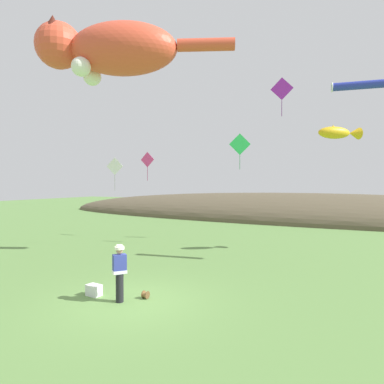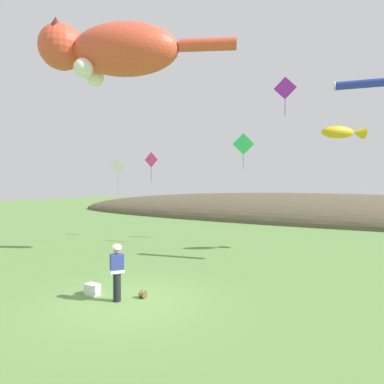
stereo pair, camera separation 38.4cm
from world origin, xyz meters
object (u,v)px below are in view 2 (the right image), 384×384
Objects in this scene: kite_diamond_violet at (285,88)px; kite_diamond_white at (118,167)px; kite_tube_streamer at (373,83)px; kite_diamond_pink at (151,160)px; picnic_cooler at (92,289)px; kite_diamond_green at (243,144)px; kite_fish_windsock at (342,132)px; festival_attendant at (117,271)px; kite_giant_cat at (112,51)px; kite_spool at (143,294)px.

kite_diamond_violet is 1.13× the size of kite_diamond_white.
kite_tube_streamer is 1.66× the size of kite_diamond_pink.
picnic_cooler is 13.60m from kite_diamond_green.
picnic_cooler is at bearing -53.82° from kite_diamond_white.
kite_diamond_green is (-5.85, 1.31, -0.17)m from kite_fish_windsock.
kite_diamond_violet is (-4.39, 2.37, 0.93)m from kite_tube_streamer.
kite_diamond_violet reaches higher than kite_fish_windsock.
picnic_cooler is at bearing 176.56° from festival_attendant.
festival_attendant is 0.80× the size of kite_fish_windsock.
picnic_cooler is 0.06× the size of kite_giant_cat.
kite_giant_cat is at bearing -161.36° from kite_tube_streamer.
kite_diamond_pink is (-5.88, -1.72, -0.89)m from kite_diamond_green.
kite_spool is 13.16m from kite_diamond_green.
kite_giant_cat is 2.86× the size of kite_tube_streamer.
kite_diamond_green is 1.05× the size of kite_diamond_violet.
kite_diamond_green reaches higher than kite_diamond_white.
kite_fish_windsock is at bearing 18.16° from kite_diamond_white.
kite_giant_cat is at bearing 133.52° from festival_attendant.
kite_diamond_violet is at bearing 177.35° from kite_fish_windsock.
kite_diamond_green is (-1.09, 11.67, 5.98)m from kite_spool.
kite_spool is 0.11× the size of kite_fish_windsock.
kite_diamond_green is at bearing 92.65° from festival_attendant.
festival_attendant is 13.88m from kite_diamond_violet.
kite_giant_cat is at bearing 140.45° from kite_spool.
kite_diamond_pink is (-13.15, 1.81, -2.78)m from kite_tube_streamer.
festival_attendant is 0.93× the size of kite_diamond_white.
kite_diamond_pink is (-6.97, 9.95, 5.09)m from kite_spool.
festival_attendant is 13.34m from kite_diamond_green.
festival_attendant reaches higher than kite_spool.
kite_diamond_white is at bearing 126.30° from kite_giant_cat.
festival_attendant is at bearing -58.64° from kite_diamond_pink.
kite_diamond_white is (-5.20, 7.11, 4.44)m from picnic_cooler.
kite_tube_streamer is at bearing -57.37° from kite_fish_windsock.
kite_diamond_pink reaches higher than kite_diamond_white.
kite_diamond_violet is at bearing 78.23° from festival_attendant.
kite_tube_streamer is 13.56m from kite_diamond_white.
kite_spool is 0.08× the size of kite_tube_streamer.
kite_fish_windsock is (9.95, 6.07, -3.97)m from kite_giant_cat.
kite_fish_windsock is at bearing 64.35° from festival_attendant.
festival_attendant is 0.82× the size of kite_diamond_violet.
kite_fish_windsock is 3.97m from kite_diamond_violet.
kite_diamond_green is at bearing 60.88° from kite_giant_cat.
kite_spool is at bearing -127.24° from kite_tube_streamer.
kite_giant_cat reaches higher than kite_diamond_green.
kite_diamond_violet is (2.89, -1.17, 2.82)m from kite_diamond_green.
kite_tube_streamer reaches higher than kite_spool.
kite_tube_streamer is 8.30m from kite_diamond_green.
kite_spool is 12.16m from kite_giant_cat.
kite_spool is 0.11× the size of kite_diamond_violet.
picnic_cooler is 0.16× the size of kite_tube_streamer.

